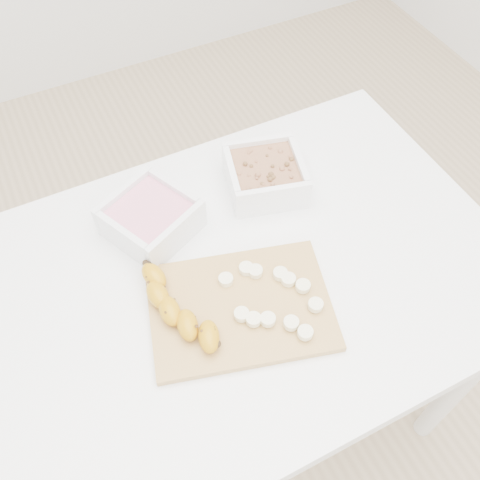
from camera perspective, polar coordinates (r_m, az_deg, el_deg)
name	(u,v)px	position (r m, az deg, el deg)	size (l,w,h in m)	color
ground	(244,406)	(1.69, 0.48, -17.29)	(3.50, 3.50, 0.00)	#C6AD89
table	(247,296)	(1.09, 0.71, -6.00)	(1.00, 0.70, 0.75)	white
bowl_yogurt	(151,217)	(1.05, -9.51, 2.39)	(0.20, 0.20, 0.07)	white
bowl_granola	(265,175)	(1.11, 2.69, 6.98)	(0.19, 0.19, 0.07)	white
cutting_board	(240,307)	(0.96, 0.02, -7.20)	(0.32, 0.23, 0.01)	tan
banana	(179,309)	(0.93, -6.54, -7.36)	(0.06, 0.21, 0.04)	#C0840D
banana_slices	(273,297)	(0.95, 3.50, -6.09)	(0.15, 0.19, 0.02)	#FAF1C1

